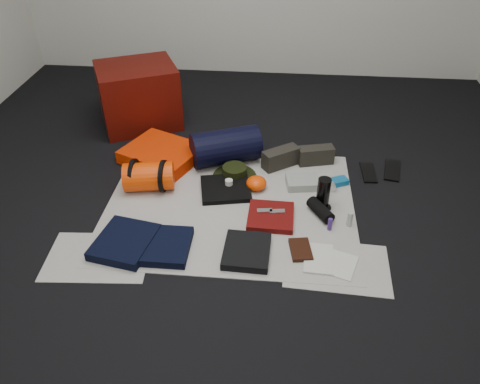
# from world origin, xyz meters

# --- Properties ---
(floor) EXTENTS (4.50, 4.50, 0.02)m
(floor) POSITION_xyz_m (0.00, 0.00, -0.01)
(floor) COLOR black
(floor) RESTS_ON ground
(newspaper_mat) EXTENTS (1.60, 1.30, 0.01)m
(newspaper_mat) POSITION_xyz_m (0.00, 0.00, 0.00)
(newspaper_mat) COLOR silver
(newspaper_mat) RESTS_ON floor
(newspaper_sheet_front_left) EXTENTS (0.61, 0.44, 0.00)m
(newspaper_sheet_front_left) POSITION_xyz_m (-0.70, -0.55, 0.00)
(newspaper_sheet_front_left) COLOR silver
(newspaper_sheet_front_left) RESTS_ON floor
(newspaper_sheet_front_right) EXTENTS (0.60, 0.43, 0.00)m
(newspaper_sheet_front_right) POSITION_xyz_m (0.65, -0.50, 0.00)
(newspaper_sheet_front_right) COLOR silver
(newspaper_sheet_front_right) RESTS_ON floor
(red_cabinet) EXTENTS (0.76, 0.71, 0.50)m
(red_cabinet) POSITION_xyz_m (-0.86, 1.05, 0.25)
(red_cabinet) COLOR #4F0B05
(red_cabinet) RESTS_ON floor
(sleeping_pad) EXTENTS (0.65, 0.61, 0.09)m
(sleeping_pad) POSITION_xyz_m (-0.56, 0.50, 0.05)
(sleeping_pad) COLOR #E92F02
(sleeping_pad) RESTS_ON newspaper_mat
(stuff_sack) EXTENTS (0.36, 0.25, 0.19)m
(stuff_sack) POSITION_xyz_m (-0.56, 0.13, 0.10)
(stuff_sack) COLOR #EF3C03
(stuff_sack) RESTS_ON newspaper_mat
(sack_strap_left) EXTENTS (0.02, 0.22, 0.22)m
(sack_strap_left) POSITION_xyz_m (-0.66, 0.13, 0.11)
(sack_strap_left) COLOR black
(sack_strap_left) RESTS_ON newspaper_mat
(sack_strap_right) EXTENTS (0.03, 0.22, 0.22)m
(sack_strap_right) POSITION_xyz_m (-0.46, 0.13, 0.11)
(sack_strap_right) COLOR black
(sack_strap_right) RESTS_ON newspaper_mat
(navy_duffel) EXTENTS (0.55, 0.42, 0.26)m
(navy_duffel) POSITION_xyz_m (-0.09, 0.51, 0.13)
(navy_duffel) COLOR black
(navy_duffel) RESTS_ON newspaper_mat
(boonie_brim) EXTENTS (0.34, 0.34, 0.01)m
(boonie_brim) POSITION_xyz_m (-0.00, 0.31, 0.01)
(boonie_brim) COLOR black
(boonie_brim) RESTS_ON newspaper_mat
(boonie_crown) EXTENTS (0.17, 0.17, 0.07)m
(boonie_crown) POSITION_xyz_m (-0.00, 0.31, 0.05)
(boonie_crown) COLOR black
(boonie_crown) RESTS_ON boonie_brim
(hiking_boot_left) EXTENTS (0.28, 0.24, 0.14)m
(hiking_boot_left) POSITION_xyz_m (0.31, 0.49, 0.07)
(hiking_boot_left) COLOR #2A2721
(hiking_boot_left) RESTS_ON newspaper_mat
(hiking_boot_right) EXTENTS (0.27, 0.16, 0.13)m
(hiking_boot_right) POSITION_xyz_m (0.57, 0.55, 0.07)
(hiking_boot_right) COLOR #2A2721
(hiking_boot_right) RESTS_ON newspaper_mat
(flip_flop_left) EXTENTS (0.10, 0.25, 0.01)m
(flip_flop_left) POSITION_xyz_m (0.95, 0.45, 0.01)
(flip_flop_left) COLOR black
(flip_flop_left) RESTS_ON floor
(flip_flop_right) EXTENTS (0.16, 0.29, 0.02)m
(flip_flop_right) POSITION_xyz_m (1.12, 0.50, 0.01)
(flip_flop_right) COLOR black
(flip_flop_right) RESTS_ON floor
(trousers_navy_a) EXTENTS (0.37, 0.41, 0.06)m
(trousers_navy_a) POSITION_xyz_m (-0.57, -0.45, 0.03)
(trousers_navy_a) COLOR black
(trousers_navy_a) RESTS_ON newspaper_mat
(trousers_navy_b) EXTENTS (0.28, 0.31, 0.05)m
(trousers_navy_b) POSITION_xyz_m (-0.33, -0.46, 0.03)
(trousers_navy_b) COLOR black
(trousers_navy_b) RESTS_ON newspaper_mat
(trousers_charcoal) EXTENTS (0.27, 0.31, 0.05)m
(trousers_charcoal) POSITION_xyz_m (0.14, -0.46, 0.03)
(trousers_charcoal) COLOR black
(trousers_charcoal) RESTS_ON newspaper_mat
(black_tshirt) EXTENTS (0.38, 0.36, 0.03)m
(black_tshirt) POSITION_xyz_m (-0.05, 0.14, 0.02)
(black_tshirt) COLOR black
(black_tshirt) RESTS_ON newspaper_mat
(red_shirt) EXTENTS (0.29, 0.29, 0.04)m
(red_shirt) POSITION_xyz_m (0.27, -0.13, 0.02)
(red_shirt) COLOR #5A0B09
(red_shirt) RESTS_ON newspaper_mat
(orange_stuff_sack) EXTENTS (0.17, 0.17, 0.09)m
(orange_stuff_sack) POSITION_xyz_m (0.16, 0.19, 0.05)
(orange_stuff_sack) COLOR #EF3C03
(orange_stuff_sack) RESTS_ON newspaper_mat
(first_aid_pouch) EXTENTS (0.24, 0.20, 0.05)m
(first_aid_pouch) POSITION_xyz_m (0.47, 0.25, 0.03)
(first_aid_pouch) COLOR gray
(first_aid_pouch) RESTS_ON newspaper_mat
(water_bottle) EXTENTS (0.09, 0.09, 0.21)m
(water_bottle) POSITION_xyz_m (0.59, 0.03, 0.11)
(water_bottle) COLOR black
(water_bottle) RESTS_ON newspaper_mat
(speaker) EXTENTS (0.17, 0.21, 0.08)m
(speaker) POSITION_xyz_m (0.58, -0.06, 0.05)
(speaker) COLOR black
(speaker) RESTS_ON newspaper_mat
(compact_camera) EXTENTS (0.12, 0.09, 0.04)m
(compact_camera) POSITION_xyz_m (0.63, 0.22, 0.03)
(compact_camera) COLOR silver
(compact_camera) RESTS_ON newspaper_mat
(cyan_case) EXTENTS (0.14, 0.12, 0.04)m
(cyan_case) POSITION_xyz_m (0.72, 0.29, 0.03)
(cyan_case) COLOR #0E5B8B
(cyan_case) RESTS_ON newspaper_mat
(toiletry_purple) EXTENTS (0.03, 0.03, 0.08)m
(toiletry_purple) POSITION_xyz_m (0.63, -0.20, 0.05)
(toiletry_purple) COLOR #3C226F
(toiletry_purple) RESTS_ON newspaper_mat
(toiletry_clear) EXTENTS (0.04, 0.04, 0.10)m
(toiletry_clear) POSITION_xyz_m (0.75, -0.15, 0.06)
(toiletry_clear) COLOR #9FA4A0
(toiletry_clear) RESTS_ON newspaper_mat
(paperback_book) EXTENTS (0.14, 0.20, 0.03)m
(paperback_book) POSITION_xyz_m (0.45, -0.41, 0.02)
(paperback_book) COLOR black
(paperback_book) RESTS_ON newspaper_mat
(map_booklet) EXTENTS (0.18, 0.25, 0.01)m
(map_booklet) POSITION_xyz_m (0.55, -0.46, 0.01)
(map_booklet) COLOR beige
(map_booklet) RESTS_ON newspaper_mat
(map_printout) EXTENTS (0.22, 0.24, 0.01)m
(map_printout) POSITION_xyz_m (0.67, -0.50, 0.01)
(map_printout) COLOR beige
(map_printout) RESTS_ON newspaper_mat
(sunglasses) EXTENTS (0.09, 0.05, 0.02)m
(sunglasses) POSITION_xyz_m (0.60, 0.00, 0.02)
(sunglasses) COLOR black
(sunglasses) RESTS_ON newspaper_mat
(key_cluster) EXTENTS (0.07, 0.07, 0.01)m
(key_cluster) POSITION_xyz_m (-0.66, -0.51, 0.01)
(key_cluster) COLOR silver
(key_cluster) RESTS_ON newspaper_mat
(tape_roll) EXTENTS (0.05, 0.05, 0.04)m
(tape_roll) POSITION_xyz_m (-0.03, 0.17, 0.06)
(tape_roll) COLOR silver
(tape_roll) RESTS_ON black_tshirt
(energy_bar_a) EXTENTS (0.10, 0.05, 0.01)m
(energy_bar_a) POSITION_xyz_m (0.23, -0.11, 0.05)
(energy_bar_a) COLOR silver
(energy_bar_a) RESTS_ON red_shirt
(energy_bar_b) EXTENTS (0.10, 0.05, 0.01)m
(energy_bar_b) POSITION_xyz_m (0.31, -0.11, 0.05)
(energy_bar_b) COLOR silver
(energy_bar_b) RESTS_ON red_shirt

